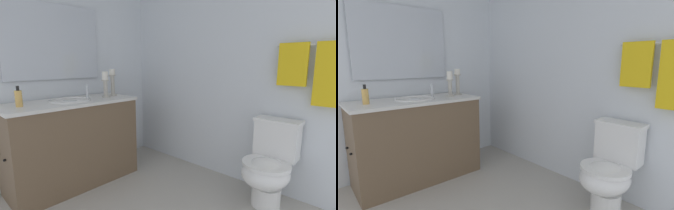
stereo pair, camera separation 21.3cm
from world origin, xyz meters
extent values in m
cube|color=silver|center=(0.00, 1.18, 1.23)|extent=(2.58, 0.04, 2.45)
cube|color=silver|center=(-1.29, 0.00, 1.23)|extent=(0.04, 2.36, 2.45)
cube|color=brown|center=(-0.96, -0.05, 0.42)|extent=(0.55, 1.22, 0.84)
cube|color=silver|center=(-0.96, -0.05, 0.85)|extent=(0.58, 1.25, 0.03)
sphere|color=black|center=(-0.86, -0.68, 0.46)|extent=(0.02, 0.02, 0.02)
ellipsoid|color=white|center=(-0.96, -0.05, 0.82)|extent=(0.38, 0.30, 0.11)
torus|color=white|center=(-0.96, -0.05, 0.87)|extent=(0.40, 0.40, 0.02)
cylinder|color=silver|center=(-0.96, 0.14, 0.94)|extent=(0.02, 0.02, 0.14)
cube|color=silver|center=(-1.24, -0.05, 1.45)|extent=(0.02, 0.98, 0.77)
cylinder|color=#B7B2A5|center=(-0.97, 0.46, 0.87)|extent=(0.09, 0.09, 0.01)
cylinder|color=#B7B2A5|center=(-0.97, 0.46, 0.98)|extent=(0.04, 0.04, 0.23)
cylinder|color=#B7B2A5|center=(-0.97, 0.46, 1.10)|extent=(0.08, 0.08, 0.01)
cylinder|color=white|center=(-0.97, 0.46, 1.14)|extent=(0.06, 0.06, 0.06)
cylinder|color=#B7B2A5|center=(-0.92, 0.33, 0.87)|extent=(0.09, 0.09, 0.01)
cylinder|color=#B7B2A5|center=(-0.92, 0.33, 0.96)|extent=(0.04, 0.04, 0.18)
cylinder|color=#B7B2A5|center=(-0.92, 0.33, 1.05)|extent=(0.08, 0.08, 0.01)
cylinder|color=white|center=(-0.92, 0.33, 1.10)|extent=(0.06, 0.06, 0.09)
cylinder|color=#E5B259|center=(-0.96, -0.50, 0.94)|extent=(0.06, 0.06, 0.14)
cylinder|color=black|center=(-0.96, -0.50, 1.03)|extent=(0.02, 0.02, 0.04)
cylinder|color=white|center=(0.67, 0.88, 0.09)|extent=(0.24, 0.24, 0.18)
ellipsoid|color=white|center=(0.67, 0.83, 0.32)|extent=(0.38, 0.46, 0.24)
cylinder|color=white|center=(0.67, 0.83, 0.40)|extent=(0.39, 0.39, 0.03)
cube|color=white|center=(0.67, 1.05, 0.56)|extent=(0.36, 0.17, 0.32)
cube|color=white|center=(0.67, 1.05, 0.73)|extent=(0.38, 0.19, 0.03)
cylinder|color=silver|center=(0.88, 1.12, 1.39)|extent=(0.57, 0.02, 0.02)
cube|color=yellow|center=(0.74, 1.10, 1.23)|extent=(0.23, 0.03, 0.36)
cube|color=yellow|center=(1.02, 1.10, 1.15)|extent=(0.23, 0.03, 0.51)
camera|label=1|loc=(1.36, -1.12, 1.24)|focal=25.71mm
camera|label=2|loc=(1.51, -0.97, 1.24)|focal=25.71mm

